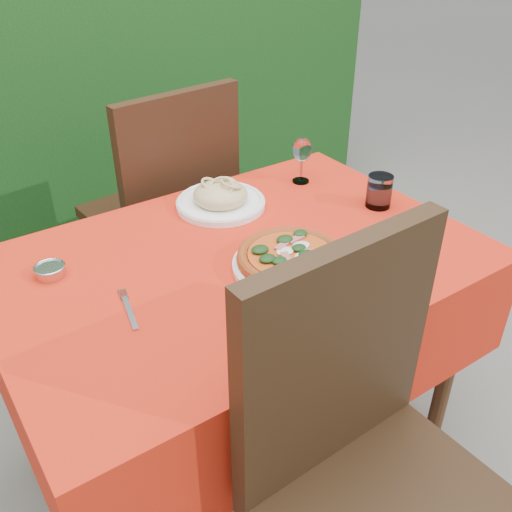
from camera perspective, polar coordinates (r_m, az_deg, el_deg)
ground at (r=2.01m, az=-1.34°, el=-18.24°), size 60.00×60.00×0.00m
hedge at (r=2.78m, az=-20.36°, el=17.42°), size 3.20×0.55×1.78m
dining_table at (r=1.59m, az=-1.62°, el=-4.61°), size 1.26×0.86×0.75m
chair_near at (r=1.23m, az=11.37°, el=-19.55°), size 0.49×0.49×1.06m
chair_far at (r=2.14m, az=-8.80°, el=5.26°), size 0.50×0.50×1.03m
pizza_plate at (r=1.45m, az=3.50°, el=-0.35°), size 0.30×0.30×0.06m
pasta_plate at (r=1.74m, az=-3.57°, el=5.78°), size 0.27×0.27×0.08m
water_glass at (r=1.77m, az=12.21°, el=6.21°), size 0.08×0.08×0.10m
wine_glass at (r=1.87m, az=4.62°, el=10.38°), size 0.06×0.06×0.15m
fork at (r=1.34m, az=-12.49°, el=-5.57°), size 0.06×0.17×0.00m
steel_ramekin at (r=1.51m, az=-19.87°, el=-1.45°), size 0.07×0.07×0.03m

